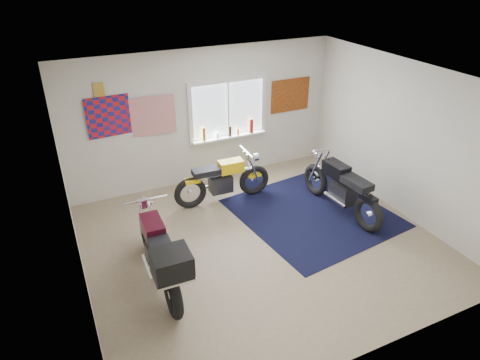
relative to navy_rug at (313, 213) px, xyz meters
name	(u,v)px	position (x,y,z in m)	size (l,w,h in m)	color
ground	(261,242)	(-1.27, -0.38, -0.01)	(5.50, 5.50, 0.00)	#9E896B
room_shell	(264,152)	(-1.27, -0.38, 1.63)	(5.50, 5.50, 5.50)	white
navy_rug	(313,213)	(0.00, 0.00, 0.00)	(2.50, 2.60, 0.01)	black
window_assembly	(228,113)	(-0.77, 2.08, 1.36)	(1.66, 0.17, 1.26)	white
oil_bottles	(233,130)	(-0.69, 2.02, 1.02)	(1.13, 0.09, 0.30)	#976316
flag_display	(99,90)	(-3.17, 2.10, 2.14)	(1.60, 0.10, 1.17)	red
triumph_poster	(290,95)	(0.68, 2.10, 1.54)	(0.90, 0.03, 0.70)	#A54C14
yellow_triumph	(223,181)	(-1.31, 1.12, 0.42)	(1.92, 0.57, 0.96)	black
black_chrome_bike	(341,189)	(0.48, -0.14, 0.46)	(0.63, 2.07, 1.06)	black
maroon_tourer	(160,255)	(-3.02, -0.73, 0.56)	(0.64, 2.13, 1.08)	black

